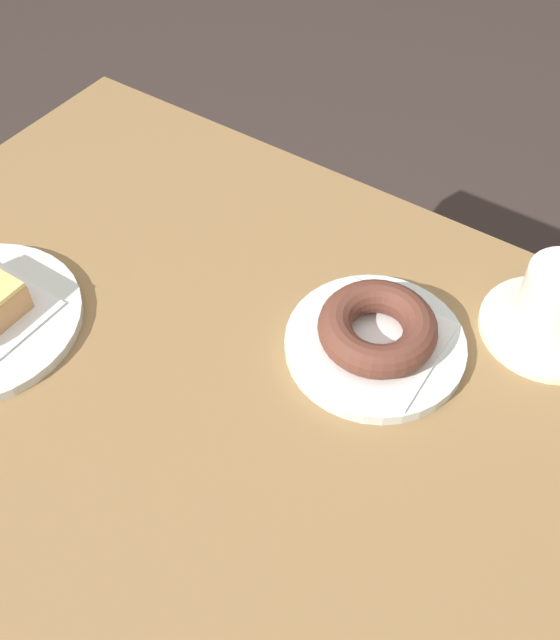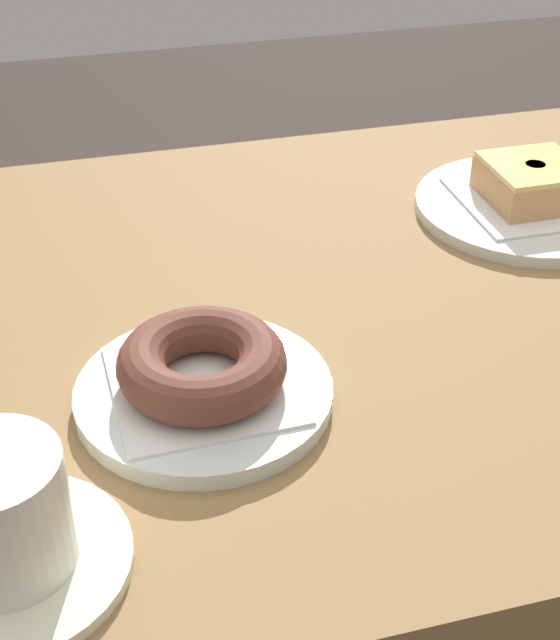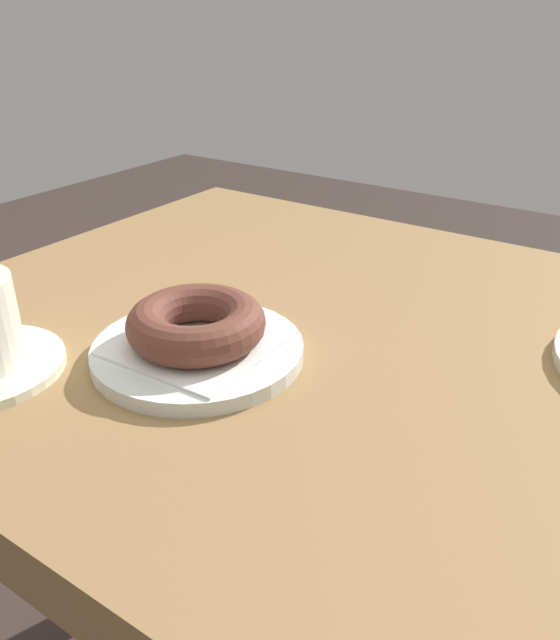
# 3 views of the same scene
# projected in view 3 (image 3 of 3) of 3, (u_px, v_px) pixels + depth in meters

# --- Properties ---
(table) EXTENTS (0.99, 0.71, 0.73)m
(table) POSITION_uv_depth(u_px,v_px,m) (369.00, 437.00, 0.67)
(table) COLOR olive
(table) RESTS_ON ground_plane
(plate_chocolate_ring) EXTENTS (0.20, 0.20, 0.01)m
(plate_chocolate_ring) POSITION_uv_depth(u_px,v_px,m) (198.00, 351.00, 0.59)
(plate_chocolate_ring) COLOR silver
(plate_chocolate_ring) RESTS_ON table
(napkin_chocolate_ring) EXTENTS (0.14, 0.14, 0.00)m
(napkin_chocolate_ring) POSITION_uv_depth(u_px,v_px,m) (198.00, 343.00, 0.59)
(napkin_chocolate_ring) COLOR white
(napkin_chocolate_ring) RESTS_ON plate_chocolate_ring
(donut_chocolate_ring) EXTENTS (0.13, 0.13, 0.04)m
(donut_chocolate_ring) POSITION_uv_depth(u_px,v_px,m) (196.00, 323.00, 0.58)
(donut_chocolate_ring) COLOR brown
(donut_chocolate_ring) RESTS_ON napkin_chocolate_ring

